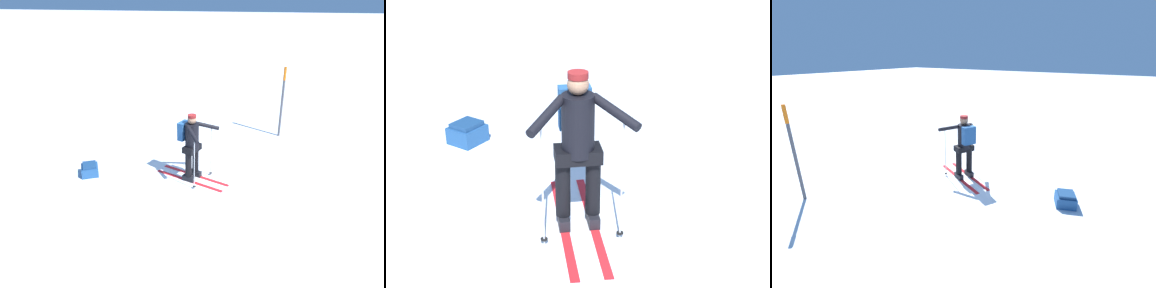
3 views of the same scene
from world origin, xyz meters
TOP-DOWN VIEW (x-y plane):
  - ground_plane at (0.00, 0.00)m, footprint 80.00×80.00m
  - skier at (0.20, 0.34)m, footprint 1.22×1.79m
  - dropped_backpack at (0.10, 2.81)m, footprint 0.54×0.52m
  - trail_marker at (3.02, -1.99)m, footprint 0.08×0.08m

SIDE VIEW (x-z plane):
  - ground_plane at x=0.00m, z-range 0.00..0.00m
  - dropped_backpack at x=0.10m, z-range -0.01..0.28m
  - skier at x=0.20m, z-range 0.11..1.73m
  - trail_marker at x=3.02m, z-range 0.16..2.25m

